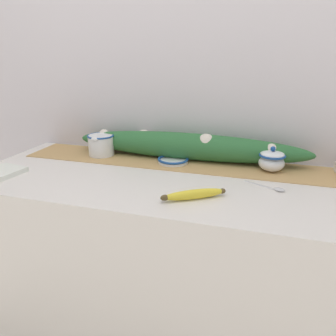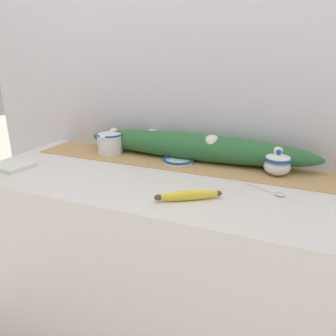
{
  "view_description": "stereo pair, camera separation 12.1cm",
  "coord_description": "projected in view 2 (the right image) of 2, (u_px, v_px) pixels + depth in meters",
  "views": [
    {
      "loc": [
        0.32,
        -1.12,
        1.36
      ],
      "look_at": [
        -0.01,
        -0.03,
        0.96
      ],
      "focal_mm": 35.0,
      "sensor_mm": 36.0,
      "label": 1
    },
    {
      "loc": [
        0.43,
        -1.08,
        1.36
      ],
      "look_at": [
        -0.01,
        -0.03,
        0.96
      ],
      "focal_mm": 35.0,
      "sensor_mm": 36.0,
      "label": 2
    }
  ],
  "objects": [
    {
      "name": "poinsettia_garland",
      "position": [
        194.0,
        146.0,
        1.44
      ],
      "size": [
        1.05,
        0.13,
        0.12
      ],
      "color": "#2D6B38",
      "rests_on": "countertop"
    },
    {
      "name": "napkin_stack",
      "position": [
        14.0,
        166.0,
        1.35
      ],
      "size": [
        0.15,
        0.15,
        0.02
      ],
      "primitive_type": "cube",
      "rotation": [
        0.0,
        0.0,
        -0.14
      ],
      "color": "white",
      "rests_on": "countertop"
    },
    {
      "name": "cream_pitcher",
      "position": [
        110.0,
        142.0,
        1.54
      ],
      "size": [
        0.12,
        0.14,
        0.1
      ],
      "color": "white",
      "rests_on": "countertop"
    },
    {
      "name": "small_dish",
      "position": [
        178.0,
        160.0,
        1.41
      ],
      "size": [
        0.13,
        0.13,
        0.02
      ],
      "color": "white",
      "rests_on": "countertop"
    },
    {
      "name": "back_wall",
      "position": [
        202.0,
        91.0,
        1.44
      ],
      "size": [
        2.37,
        0.04,
        2.4
      ],
      "primitive_type": "cube",
      "color": "silver",
      "rests_on": "ground_plane"
    },
    {
      "name": "table_runner",
      "position": [
        190.0,
        164.0,
        1.41
      ],
      "size": [
        1.45,
        0.23,
        0.0
      ],
      "primitive_type": "cube",
      "color": "tan",
      "rests_on": "countertop"
    },
    {
      "name": "spoon",
      "position": [
        277.0,
        194.0,
        1.1
      ],
      "size": [
        0.15,
        0.08,
        0.01
      ],
      "rotation": [
        0.0,
        0.0,
        -0.44
      ],
      "color": "silver",
      "rests_on": "countertop"
    },
    {
      "name": "countertop",
      "position": [
        173.0,
        278.0,
        1.39
      ],
      "size": [
        1.57,
        0.63,
        0.91
      ],
      "primitive_type": "cube",
      "color": "silver",
      "rests_on": "ground_plane"
    },
    {
      "name": "sugar_bowl",
      "position": [
        277.0,
        164.0,
        1.26
      ],
      "size": [
        0.1,
        0.1,
        0.1
      ],
      "color": "white",
      "rests_on": "countertop"
    },
    {
      "name": "banana",
      "position": [
        189.0,
        195.0,
        1.06
      ],
      "size": [
        0.2,
        0.14,
        0.03
      ],
      "rotation": [
        0.0,
        0.0,
        0.56
      ],
      "color": "yellow",
      "rests_on": "countertop"
    }
  ]
}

